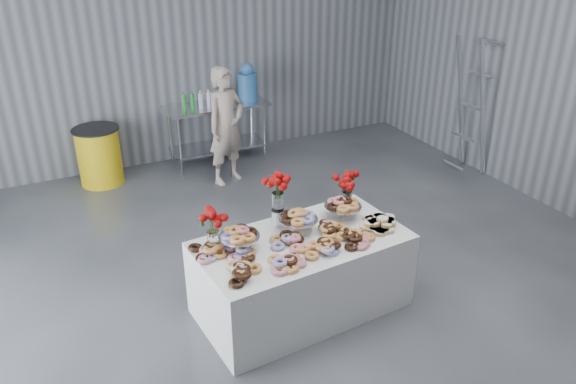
# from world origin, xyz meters

# --- Properties ---
(ground) EXTENTS (9.00, 9.00, 0.00)m
(ground) POSITION_xyz_m (0.00, 0.00, 0.00)
(ground) COLOR #33353A
(ground) RESTS_ON ground
(room_walls) EXTENTS (8.04, 9.04, 4.02)m
(room_walls) POSITION_xyz_m (-0.27, 0.07, 2.64)
(room_walls) COLOR slate
(room_walls) RESTS_ON ground
(display_table) EXTENTS (1.97, 1.15, 0.75)m
(display_table) POSITION_xyz_m (0.17, 0.39, 0.38)
(display_table) COLOR white
(display_table) RESTS_ON ground
(prep_table) EXTENTS (1.50, 0.60, 0.90)m
(prep_table) POSITION_xyz_m (0.68, 4.10, 0.62)
(prep_table) COLOR silver
(prep_table) RESTS_ON ground
(donut_mounds) EXTENTS (1.86, 0.94, 0.09)m
(donut_mounds) POSITION_xyz_m (0.17, 0.34, 0.80)
(donut_mounds) COLOR gold
(donut_mounds) RESTS_ON display_table
(cake_stand_left) EXTENTS (0.36, 0.36, 0.17)m
(cake_stand_left) POSITION_xyz_m (-0.39, 0.50, 0.89)
(cake_stand_left) COLOR silver
(cake_stand_left) RESTS_ON display_table
(cake_stand_mid) EXTENTS (0.36, 0.36, 0.17)m
(cake_stand_mid) POSITION_xyz_m (0.21, 0.55, 0.89)
(cake_stand_mid) COLOR silver
(cake_stand_mid) RESTS_ON display_table
(cake_stand_right) EXTENTS (0.36, 0.36, 0.17)m
(cake_stand_right) POSITION_xyz_m (0.71, 0.59, 0.89)
(cake_stand_right) COLOR silver
(cake_stand_right) RESTS_ON display_table
(danish_pile) EXTENTS (0.48, 0.48, 0.11)m
(danish_pile) POSITION_xyz_m (0.93, 0.30, 0.81)
(danish_pile) COLOR white
(danish_pile) RESTS_ON display_table
(bouquet_left) EXTENTS (0.26, 0.26, 0.42)m
(bouquet_left) POSITION_xyz_m (-0.59, 0.58, 1.05)
(bouquet_left) COLOR white
(bouquet_left) RESTS_ON display_table
(bouquet_right) EXTENTS (0.26, 0.26, 0.42)m
(bouquet_right) POSITION_xyz_m (0.85, 0.75, 1.05)
(bouquet_right) COLOR white
(bouquet_right) RESTS_ON display_table
(bouquet_center) EXTENTS (0.26, 0.26, 0.57)m
(bouquet_center) POSITION_xyz_m (0.10, 0.74, 1.13)
(bouquet_center) COLOR silver
(bouquet_center) RESTS_ON display_table
(water_jug) EXTENTS (0.28, 0.28, 0.55)m
(water_jug) POSITION_xyz_m (1.18, 4.10, 1.15)
(water_jug) COLOR #3E86D4
(water_jug) RESTS_ON prep_table
(drink_bottles) EXTENTS (0.54, 0.08, 0.27)m
(drink_bottles) POSITION_xyz_m (0.36, 4.00, 1.04)
(drink_bottles) COLOR #268C33
(drink_bottles) RESTS_ON prep_table
(person) EXTENTS (0.69, 0.57, 1.61)m
(person) POSITION_xyz_m (0.56, 3.39, 0.81)
(person) COLOR #CC8C93
(person) RESTS_ON ground
(trash_barrel) EXTENTS (0.63, 0.63, 0.80)m
(trash_barrel) POSITION_xyz_m (-1.04, 4.10, 0.40)
(trash_barrel) COLOR yellow
(trash_barrel) RESTS_ON ground
(stepladder) EXTENTS (0.63, 0.49, 1.98)m
(stepladder) POSITION_xyz_m (3.75, 2.20, 0.98)
(stepladder) COLOR silver
(stepladder) RESTS_ON ground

